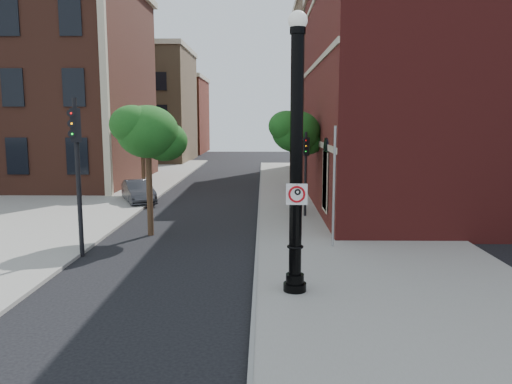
{
  "coord_description": "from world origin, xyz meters",
  "views": [
    {
      "loc": [
        2.29,
        -12.47,
        4.68
      ],
      "look_at": [
        2.06,
        2.0,
        2.56
      ],
      "focal_mm": 35.0,
      "sensor_mm": 36.0,
      "label": 1
    }
  ],
  "objects_px": {
    "traffic_signal_left": "(77,151)",
    "traffic_signal_right": "(306,161)",
    "parked_car": "(138,192)",
    "no_parking_sign": "(297,194)",
    "lamppost": "(296,169)"
  },
  "relations": [
    {
      "from": "no_parking_sign",
      "to": "parked_car",
      "type": "bearing_deg",
      "value": 121.11
    },
    {
      "from": "no_parking_sign",
      "to": "parked_car",
      "type": "distance_m",
      "value": 17.03
    },
    {
      "from": "parked_car",
      "to": "traffic_signal_right",
      "type": "bearing_deg",
      "value": -49.3
    },
    {
      "from": "no_parking_sign",
      "to": "parked_car",
      "type": "height_order",
      "value": "no_parking_sign"
    },
    {
      "from": "lamppost",
      "to": "traffic_signal_left",
      "type": "xyz_separation_m",
      "value": [
        -7.1,
        3.7,
        0.23
      ]
    },
    {
      "from": "parked_car",
      "to": "traffic_signal_right",
      "type": "xyz_separation_m",
      "value": [
        9.01,
        -4.28,
        2.11
      ]
    },
    {
      "from": "parked_car",
      "to": "no_parking_sign",
      "type": "bearing_deg",
      "value": -86.01
    },
    {
      "from": "traffic_signal_right",
      "to": "parked_car",
      "type": "bearing_deg",
      "value": 133.74
    },
    {
      "from": "no_parking_sign",
      "to": "lamppost",
      "type": "bearing_deg",
      "value": 96.96
    },
    {
      "from": "traffic_signal_left",
      "to": "traffic_signal_right",
      "type": "height_order",
      "value": "traffic_signal_left"
    },
    {
      "from": "lamppost",
      "to": "no_parking_sign",
      "type": "relative_size",
      "value": 13.35
    },
    {
      "from": "lamppost",
      "to": "no_parking_sign",
      "type": "height_order",
      "value": "lamppost"
    },
    {
      "from": "lamppost",
      "to": "traffic_signal_right",
      "type": "relative_size",
      "value": 1.8
    },
    {
      "from": "traffic_signal_right",
      "to": "lamppost",
      "type": "bearing_deg",
      "value": -116.97
    },
    {
      "from": "no_parking_sign",
      "to": "traffic_signal_right",
      "type": "xyz_separation_m",
      "value": [
        1.11,
        10.65,
        -0.02
      ]
    }
  ]
}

